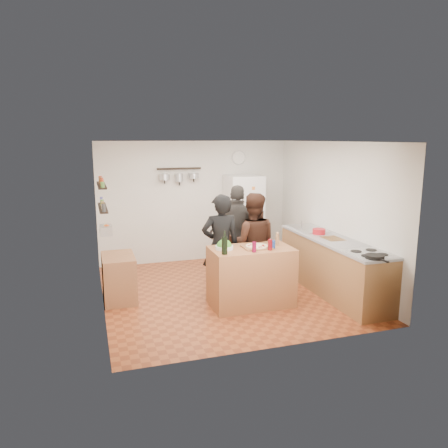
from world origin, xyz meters
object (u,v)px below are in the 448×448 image
object	(u,v)px
counter_run	(332,266)
skillet	(375,257)
person_center	(252,243)
wall_clock	(239,158)
red_bowl	(319,231)
salad_bowl	(224,248)
pepper_mill	(277,240)
fridge	(243,218)
person_back	(238,235)
wine_bottle	(225,246)
person_left	(221,246)
salt_canister	(273,245)
side_table	(119,278)
prep_island	(251,277)

from	to	relation	value
counter_run	skillet	size ratio (longest dim) A/B	10.10
person_center	wall_clock	distance (m)	2.61
red_bowl	salad_bowl	bearing A→B (deg)	-165.88
pepper_mill	salad_bowl	bearing A→B (deg)	180.00
pepper_mill	counter_run	xyz separation A→B (m)	(1.05, 0.07, -0.54)
salad_bowl	fridge	size ratio (longest dim) A/B	0.15
person_back	counter_run	size ratio (longest dim) A/B	0.67
wine_bottle	person_back	distance (m)	1.43
skillet	person_left	bearing A→B (deg)	137.59
pepper_mill	person_back	xyz separation A→B (m)	(-0.30, 0.99, -0.11)
salt_canister	side_table	world-z (taller)	salt_canister
prep_island	skillet	xyz separation A→B (m)	(1.40, -1.10, 0.49)
wine_bottle	salt_canister	bearing A→B (deg)	7.13
wine_bottle	fridge	distance (m)	2.92
red_bowl	side_table	world-z (taller)	red_bowl
person_left	counter_run	bearing A→B (deg)	174.50
fridge	skillet	bearing A→B (deg)	-79.52
person_center	side_table	size ratio (longest dim) A/B	2.10
pepper_mill	red_bowl	distance (m)	1.11
wine_bottle	fridge	bearing A→B (deg)	64.58
side_table	skillet	bearing A→B (deg)	-29.99
pepper_mill	wall_clock	size ratio (longest dim) A/B	0.55
counter_run	side_table	distance (m)	3.51
salad_bowl	wine_bottle	distance (m)	0.30
wine_bottle	person_left	distance (m)	0.76
person_center	skillet	world-z (taller)	person_center
counter_run	wall_clock	size ratio (longest dim) A/B	8.77
wine_bottle	red_bowl	xyz separation A→B (m)	(1.95, 0.74, -0.07)
person_back	red_bowl	distance (m)	1.41
salad_bowl	fridge	bearing A→B (deg)	63.64
skillet	red_bowl	distance (m)	1.62
salad_bowl	pepper_mill	bearing A→B (deg)	0.00
prep_island	wine_bottle	distance (m)	0.80
salt_canister	person_center	size ratio (longest dim) A/B	0.07
fridge	wall_clock	distance (m)	1.29
red_bowl	fridge	world-z (taller)	fridge
prep_island	person_back	size ratio (longest dim) A/B	0.71
person_back	side_table	distance (m)	2.16
wine_bottle	person_left	bearing A→B (deg)	77.29
prep_island	skillet	world-z (taller)	skillet
red_bowl	wall_clock	size ratio (longest dim) A/B	0.74
prep_island	pepper_mill	world-z (taller)	pepper_mill
person_back	side_table	size ratio (longest dim) A/B	2.20
wine_bottle	fridge	size ratio (longest dim) A/B	0.14
wine_bottle	skillet	bearing A→B (deg)	-24.73
prep_island	person_left	bearing A→B (deg)	124.39
side_table	pepper_mill	bearing A→B (deg)	-18.11
salad_bowl	counter_run	world-z (taller)	salad_bowl
wall_clock	skillet	bearing A→B (deg)	-80.40
wine_bottle	red_bowl	size ratio (longest dim) A/B	1.15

